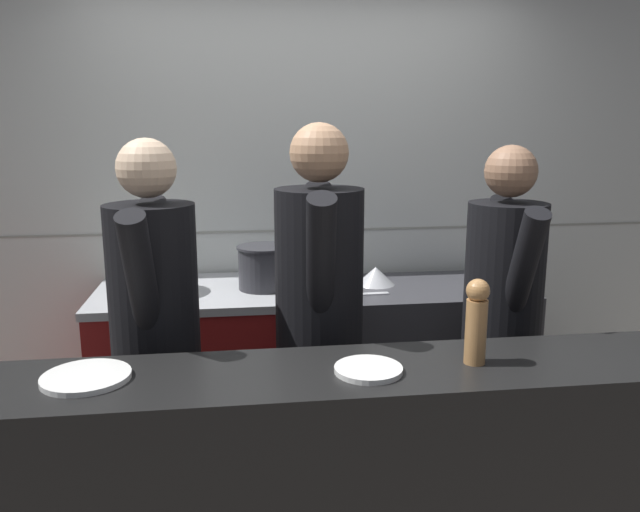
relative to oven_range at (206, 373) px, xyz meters
The scene contains 14 objects.
wall_back_tiled 1.08m from the oven_range, 35.96° to the left, with size 8.00×0.06×2.60m.
oven_range is the anchor object (origin of this frame).
prep_counter 1.14m from the oven_range, ahead, with size 1.14×0.65×0.89m.
pass_counter 1.40m from the oven_range, 64.99° to the right, with size 2.74×0.45×0.97m.
stock_pot 0.61m from the oven_range, behind, with size 0.33×0.33×0.19m.
sauce_pot 0.66m from the oven_range, ahead, with size 0.28×0.28×0.22m.
mixing_bowl_steel 1.05m from the oven_range, ahead, with size 0.21×0.21×0.10m.
chefs_knife 0.87m from the oven_range, 10.17° to the right, with size 0.37×0.05×0.02m.
plated_dish_main 1.38m from the oven_range, 103.47° to the right, with size 0.28×0.28×0.02m.
plated_dish_appetiser 1.52m from the oven_range, 65.47° to the right, with size 0.22×0.22×0.02m.
pepper_mill 1.73m from the oven_range, 52.87° to the right, with size 0.08×0.08×0.29m.
chef_head_cook 0.90m from the oven_range, 101.03° to the right, with size 0.37×0.74×1.70m.
chef_sous 1.03m from the oven_range, 55.05° to the right, with size 0.39×0.77×1.76m.
chef_line 1.56m from the oven_range, 26.48° to the right, with size 0.37×0.73×1.67m.
Camera 1 is at (-0.37, -2.08, 1.75)m, focal length 35.00 mm.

